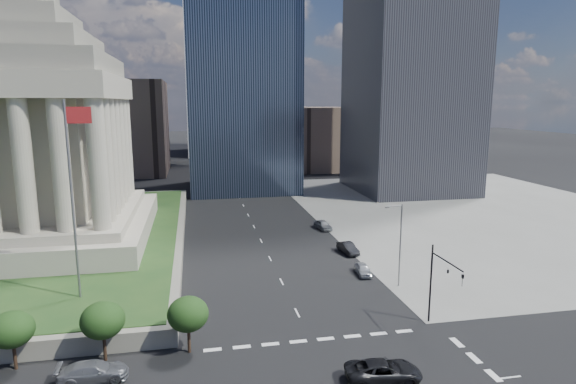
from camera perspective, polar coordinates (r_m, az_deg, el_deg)
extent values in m
plane|color=black|center=(128.12, -6.52, 0.81)|extent=(500.00, 500.00, 0.00)
cube|color=slate|center=(104.80, 21.47, -2.05)|extent=(68.00, 90.00, 0.03)
cylinder|color=slate|center=(52.21, -24.20, -1.08)|extent=(0.24, 0.24, 20.00)
cube|color=maroon|center=(51.04, -23.60, 8.35)|extent=(2.40, 0.05, 1.60)
cube|color=black|center=(121.77, -5.65, 14.49)|extent=(26.00, 26.00, 60.00)
cube|color=brown|center=(161.87, 3.94, 6.45)|extent=(20.00, 30.00, 20.00)
cube|color=brown|center=(157.34, -18.60, 7.27)|extent=(24.00, 30.00, 28.00)
cylinder|color=black|center=(50.31, 16.55, -10.37)|extent=(0.18, 0.18, 8.00)
cylinder|color=black|center=(46.99, 18.31, -7.83)|extent=(0.14, 5.50, 0.14)
cube|color=black|center=(45.02, 19.98, -9.83)|extent=(0.30, 0.30, 1.10)
cylinder|color=slate|center=(58.47, 13.16, -6.21)|extent=(0.16, 0.16, 10.00)
cylinder|color=slate|center=(56.93, 12.54, -1.65)|extent=(1.80, 0.12, 0.12)
cube|color=slate|center=(56.60, 11.70, -1.79)|extent=(0.50, 0.22, 0.14)
imported|color=black|center=(40.96, 11.25, -20.11)|extent=(3.33, 6.27, 1.68)
imported|color=#595A60|center=(43.18, -22.08, -19.11)|extent=(5.47, 2.47, 1.56)
imported|color=#9DA0A5|center=(62.70, 8.89, -9.04)|extent=(2.02, 4.21, 1.39)
imported|color=black|center=(70.80, 7.11, -6.62)|extent=(4.86, 2.24, 1.54)
imported|color=slate|center=(83.37, 4.18, -3.90)|extent=(4.86, 2.58, 1.58)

